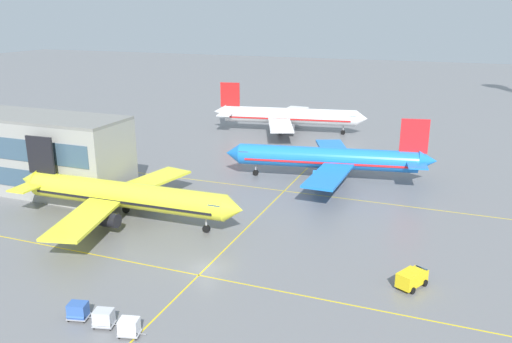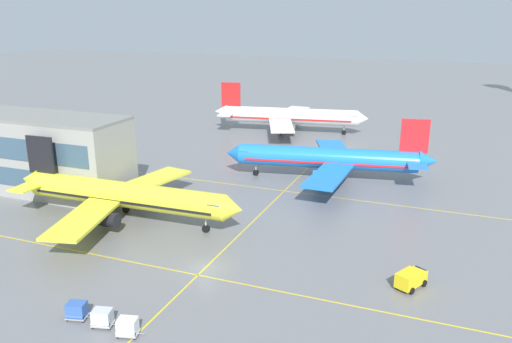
{
  "view_description": "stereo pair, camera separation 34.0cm",
  "coord_description": "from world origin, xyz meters",
  "px_view_note": "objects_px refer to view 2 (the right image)",
  "views": [
    {
      "loc": [
        27.03,
        -52.43,
        30.79
      ],
      "look_at": [
        -3.98,
        27.55,
        4.26
      ],
      "focal_mm": 36.53,
      "sensor_mm": 36.0,
      "label": 1
    },
    {
      "loc": [
        27.34,
        -52.3,
        30.79
      ],
      "look_at": [
        -3.98,
        27.55,
        4.26
      ],
      "focal_mm": 36.53,
      "sensor_mm": 36.0,
      "label": 2
    }
  ],
  "objects_px": {
    "airliner_third_row": "(288,116)",
    "service_truck_red_van": "(411,278)",
    "airliner_second_row": "(329,158)",
    "baggage_cart_row_second": "(102,318)",
    "baggage_cart_row_middle": "(128,327)",
    "airliner_front_gate": "(123,195)",
    "baggage_cart_row_leftmost": "(77,310)"
  },
  "relations": [
    {
      "from": "airliner_third_row",
      "to": "service_truck_red_van",
      "type": "xyz_separation_m",
      "value": [
        38.4,
        -72.01,
        -3.15
      ]
    },
    {
      "from": "airliner_second_row",
      "to": "baggage_cart_row_second",
      "type": "bearing_deg",
      "value": -99.98
    },
    {
      "from": "baggage_cart_row_middle",
      "to": "airliner_third_row",
      "type": "bearing_deg",
      "value": 98.22
    },
    {
      "from": "airliner_front_gate",
      "to": "service_truck_red_van",
      "type": "xyz_separation_m",
      "value": [
        43.07,
        -5.05,
        -2.93
      ]
    },
    {
      "from": "airliner_front_gate",
      "to": "baggage_cart_row_leftmost",
      "type": "height_order",
      "value": "airliner_front_gate"
    },
    {
      "from": "airliner_third_row",
      "to": "service_truck_red_van",
      "type": "bearing_deg",
      "value": -61.93
    },
    {
      "from": "airliner_front_gate",
      "to": "airliner_second_row",
      "type": "xyz_separation_m",
      "value": [
        24.44,
        31.02,
        0.1
      ]
    },
    {
      "from": "airliner_front_gate",
      "to": "baggage_cart_row_leftmost",
      "type": "xyz_separation_m",
      "value": [
        11.32,
        -24.51,
        -3.1
      ]
    },
    {
      "from": "baggage_cart_row_second",
      "to": "baggage_cart_row_middle",
      "type": "distance_m",
      "value": 3.35
    },
    {
      "from": "airliner_front_gate",
      "to": "airliner_third_row",
      "type": "xyz_separation_m",
      "value": [
        4.67,
        66.96,
        0.23
      ]
    },
    {
      "from": "baggage_cart_row_leftmost",
      "to": "airliner_second_row",
      "type": "bearing_deg",
      "value": 76.7
    },
    {
      "from": "service_truck_red_van",
      "to": "airliner_third_row",
      "type": "bearing_deg",
      "value": 118.07
    },
    {
      "from": "airliner_third_row",
      "to": "service_truck_red_van",
      "type": "distance_m",
      "value": 81.67
    },
    {
      "from": "baggage_cart_row_leftmost",
      "to": "baggage_cart_row_middle",
      "type": "relative_size",
      "value": 1.0
    },
    {
      "from": "baggage_cart_row_second",
      "to": "service_truck_red_van",
      "type": "bearing_deg",
      "value": 34.58
    },
    {
      "from": "service_truck_red_van",
      "to": "baggage_cart_row_middle",
      "type": "distance_m",
      "value": 32.11
    },
    {
      "from": "airliner_third_row",
      "to": "baggage_cart_row_leftmost",
      "type": "bearing_deg",
      "value": -85.84
    },
    {
      "from": "airliner_third_row",
      "to": "baggage_cart_row_second",
      "type": "xyz_separation_m",
      "value": [
        9.97,
        -91.61,
        -3.33
      ]
    },
    {
      "from": "airliner_second_row",
      "to": "airliner_third_row",
      "type": "distance_m",
      "value": 41.02
    },
    {
      "from": "airliner_second_row",
      "to": "service_truck_red_van",
      "type": "distance_m",
      "value": 40.71
    },
    {
      "from": "airliner_third_row",
      "to": "baggage_cart_row_second",
      "type": "relative_size",
      "value": 14.18
    },
    {
      "from": "airliner_second_row",
      "to": "service_truck_red_van",
      "type": "relative_size",
      "value": 8.79
    },
    {
      "from": "baggage_cart_row_second",
      "to": "airliner_third_row",
      "type": "bearing_deg",
      "value": 96.21
    },
    {
      "from": "airliner_second_row",
      "to": "baggage_cart_row_leftmost",
      "type": "bearing_deg",
      "value": -103.3
    },
    {
      "from": "airliner_front_gate",
      "to": "baggage_cart_row_middle",
      "type": "xyz_separation_m",
      "value": [
        17.96,
        -25.06,
        -3.1
      ]
    },
    {
      "from": "baggage_cart_row_second",
      "to": "baggage_cart_row_middle",
      "type": "height_order",
      "value": "same"
    },
    {
      "from": "airliner_second_row",
      "to": "service_truck_red_van",
      "type": "xyz_separation_m",
      "value": [
        18.63,
        -36.07,
        -3.03
      ]
    },
    {
      "from": "airliner_second_row",
      "to": "baggage_cart_row_middle",
      "type": "xyz_separation_m",
      "value": [
        -6.48,
        -56.09,
        -3.2
      ]
    },
    {
      "from": "service_truck_red_van",
      "to": "airliner_second_row",
      "type": "bearing_deg",
      "value": 117.31
    },
    {
      "from": "airliner_second_row",
      "to": "service_truck_red_van",
      "type": "bearing_deg",
      "value": -62.69
    },
    {
      "from": "airliner_second_row",
      "to": "baggage_cart_row_middle",
      "type": "distance_m",
      "value": 56.55
    },
    {
      "from": "airliner_third_row",
      "to": "baggage_cart_row_second",
      "type": "distance_m",
      "value": 92.21
    }
  ]
}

